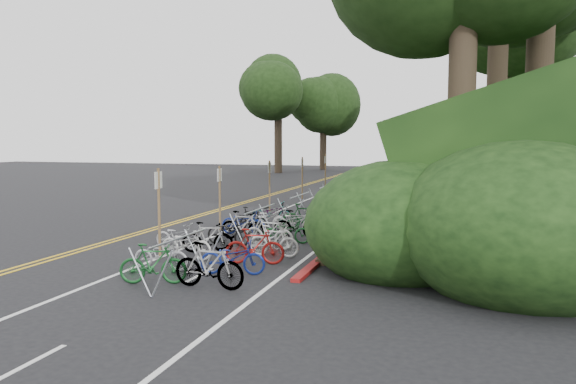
# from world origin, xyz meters

# --- Properties ---
(ground) EXTENTS (120.00, 120.00, 0.00)m
(ground) POSITION_xyz_m (0.00, 0.00, 0.00)
(ground) COLOR black
(ground) RESTS_ON ground
(road_markings) EXTENTS (7.47, 80.00, 0.01)m
(road_markings) POSITION_xyz_m (0.63, 10.10, 0.00)
(road_markings) COLOR gold
(road_markings) RESTS_ON ground
(red_curb) EXTENTS (0.25, 28.00, 0.10)m
(red_curb) POSITION_xyz_m (5.70, 12.00, 0.05)
(red_curb) COLOR maroon
(red_curb) RESTS_ON ground
(embankment) EXTENTS (14.30, 48.14, 9.11)m
(embankment) POSITION_xyz_m (12.96, 19.04, 2.57)
(embankment) COLOR black
(embankment) RESTS_ON ground
(bike_rack_front) EXTENTS (1.12, 2.87, 1.13)m
(bike_rack_front) POSITION_xyz_m (2.99, -2.84, 0.83)
(bike_rack_front) COLOR #9A9EA7
(bike_rack_front) RESTS_ON ground
(bike_racks_rest) EXTENTS (1.14, 23.00, 1.17)m
(bike_racks_rest) POSITION_xyz_m (3.00, 13.00, 0.85)
(bike_racks_rest) COLOR #9A9EA7
(bike_racks_rest) RESTS_ON ground
(signpost_near) EXTENTS (0.08, 0.40, 2.68)m
(signpost_near) POSITION_xyz_m (1.06, -0.42, 1.53)
(signpost_near) COLOR brown
(signpost_near) RESTS_ON ground
(signposts_rest) EXTENTS (0.08, 18.40, 2.50)m
(signposts_rest) POSITION_xyz_m (0.60, 14.00, 1.43)
(signposts_rest) COLOR brown
(signposts_rest) RESTS_ON ground
(bike_front) EXTENTS (0.68, 1.62, 0.83)m
(bike_front) POSITION_xyz_m (0.82, 1.09, 0.41)
(bike_front) COLOR #9E9EA3
(bike_front) RESTS_ON ground
(bike_valet) EXTENTS (3.08, 12.19, 1.10)m
(bike_valet) POSITION_xyz_m (2.95, 2.06, 0.48)
(bike_valet) COLOR #144C1E
(bike_valet) RESTS_ON ground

